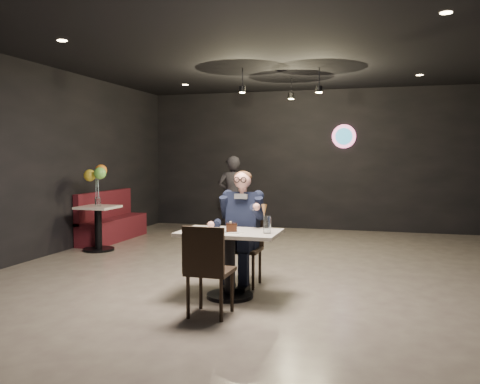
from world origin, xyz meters
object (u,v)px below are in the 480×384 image
(booth_bench, at_px, (113,216))
(balloon_vase, at_px, (98,202))
(chair_far, at_px, (243,248))
(seated_man, at_px, (243,227))
(passerby, at_px, (233,196))
(main_table, at_px, (230,264))
(chair_near, at_px, (210,269))
(sundae_glass, at_px, (267,224))
(side_table, at_px, (98,229))

(booth_bench, bearing_deg, balloon_vase, -73.30)
(chair_far, relative_size, seated_man, 0.64)
(booth_bench, relative_size, passerby, 1.17)
(main_table, height_order, passerby, passerby)
(chair_near, bearing_deg, chair_far, 90.91)
(sundae_glass, xyz_separation_m, booth_bench, (-3.69, 3.15, -0.38))
(chair_far, xyz_separation_m, sundae_glass, (0.43, -0.60, 0.38))
(seated_man, relative_size, passerby, 0.91)
(main_table, relative_size, chair_far, 1.20)
(chair_far, distance_m, booth_bench, 4.14)
(chair_near, xyz_separation_m, side_table, (-2.95, 2.76, -0.09))
(chair_near, bearing_deg, passerby, 105.21)
(balloon_vase, bearing_deg, chair_near, -43.12)
(seated_man, bearing_deg, main_table, -90.00)
(seated_man, distance_m, balloon_vase, 3.34)
(sundae_glass, relative_size, side_table, 0.25)
(main_table, height_order, booth_bench, booth_bench)
(side_table, relative_size, balloon_vase, 4.96)
(chair_far, height_order, balloon_vase, chair_far)
(main_table, bearing_deg, passerby, 106.38)
(seated_man, relative_size, booth_bench, 0.78)
(sundae_glass, bearing_deg, seated_man, 126.11)
(main_table, relative_size, side_table, 1.49)
(chair_near, relative_size, side_table, 1.24)
(main_table, distance_m, chair_far, 0.56)
(chair_far, distance_m, chair_near, 1.21)
(sundae_glass, relative_size, passerby, 0.12)
(seated_man, height_order, passerby, passerby)
(main_table, xyz_separation_m, passerby, (-1.27, 4.31, 0.42))
(chair_near, relative_size, passerby, 0.58)
(chair_far, xyz_separation_m, side_table, (-2.95, 1.56, -0.09))
(chair_near, relative_size, booth_bench, 0.50)
(main_table, bearing_deg, side_table, 144.47)
(chair_far, bearing_deg, passerby, 108.62)
(main_table, distance_m, booth_bench, 4.50)
(chair_far, distance_m, seated_man, 0.26)
(balloon_vase, bearing_deg, sundae_glass, -32.46)
(chair_near, relative_size, seated_man, 0.64)
(main_table, height_order, chair_far, chair_far)
(booth_bench, bearing_deg, main_table, -43.71)
(seated_man, height_order, balloon_vase, seated_man)
(main_table, relative_size, sundae_glass, 5.85)
(chair_near, height_order, booth_bench, booth_bench)
(chair_far, bearing_deg, booth_bench, 141.81)
(chair_far, relative_size, side_table, 1.24)
(seated_man, bearing_deg, sundae_glass, -53.89)
(seated_man, xyz_separation_m, side_table, (-2.95, 1.56, -0.35))
(chair_near, xyz_separation_m, booth_bench, (-3.25, 3.76, 0.00))
(sundae_glass, distance_m, side_table, 4.04)
(chair_far, bearing_deg, side_table, 152.18)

